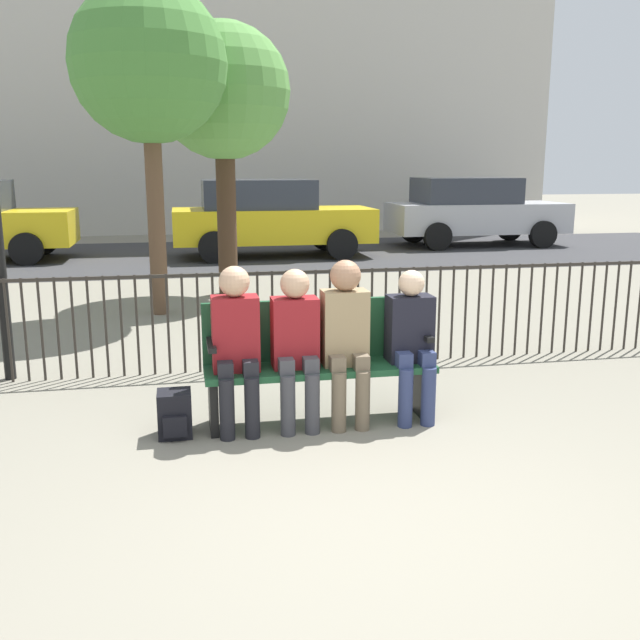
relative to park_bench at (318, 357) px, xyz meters
The scene contains 13 objects.
ground_plane 1.76m from the park_bench, 90.00° to the right, with size 80.00×80.00×0.00m, color gray.
park_bench is the anchor object (origin of this frame).
seated_person_0 0.67m from the park_bench, 168.56° to the right, with size 0.34×0.39×1.23m.
seated_person_1 0.29m from the park_bench, 145.88° to the right, with size 0.34×0.39×1.19m.
seated_person_2 0.31m from the park_bench, 33.97° to the right, with size 0.34×0.39×1.25m.
seated_person_3 0.73m from the park_bench, 10.66° to the right, with size 0.34×0.39×1.16m.
backpack 1.15m from the park_bench, behind, with size 0.24×0.27×0.33m.
fence_railing 1.46m from the park_bench, 90.64° to the left, with size 9.01×0.03×0.95m.
tree_0 6.14m from the park_bench, 93.03° to the left, with size 1.95×1.95×3.94m.
tree_1 5.21m from the park_bench, 106.65° to the left, with size 1.95×1.95×4.12m.
street_surface 10.32m from the park_bench, 90.00° to the left, with size 24.00×6.00×0.01m.
parked_car_0 12.68m from the park_bench, 61.78° to the left, with size 4.20×1.94×1.62m.
parked_car_2 10.02m from the park_bench, 85.00° to the left, with size 4.20×1.94×1.62m.
Camera 1 is at (-1.00, -3.46, 1.93)m, focal length 40.00 mm.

